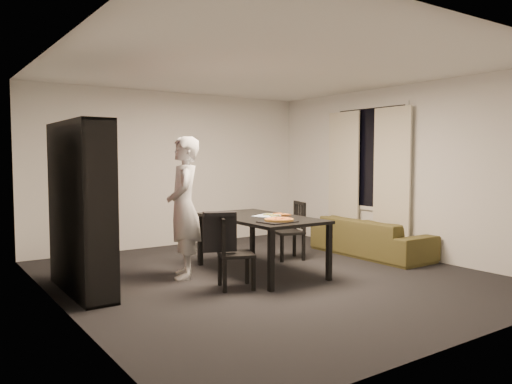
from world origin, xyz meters
TOP-DOWN VIEW (x-y plane):
  - room at (0.00, 0.00)m, footprint 5.01×5.51m
  - window_pane at (2.48, 0.60)m, footprint 0.02×1.40m
  - window_frame at (2.48, 0.60)m, footprint 0.03×1.52m
  - curtain_left at (2.40, 0.08)m, footprint 0.03×0.70m
  - curtain_right at (2.40, 1.12)m, footprint 0.03×0.70m
  - bookshelf at (-2.16, 0.60)m, footprint 0.35×1.50m
  - dining_table at (0.04, 0.23)m, footprint 0.98×1.76m
  - chair_left at (-0.72, -0.23)m, footprint 0.49×0.49m
  - chair_right at (0.93, 0.66)m, footprint 0.49×0.49m
  - draped_jacket at (-0.83, -0.19)m, footprint 0.40×0.28m
  - person at (-0.91, 0.56)m, footprint 0.65×0.76m
  - baking_tray at (-0.12, -0.35)m, footprint 0.44×0.37m
  - pepperoni_pizza at (-0.08, -0.32)m, footprint 0.35×0.35m
  - kitchen_towel at (0.17, 0.23)m, footprint 0.49×0.43m
  - pizza_slices at (0.27, 0.20)m, footprint 0.46×0.43m
  - sofa at (2.08, 0.19)m, footprint 0.76×1.95m

SIDE VIEW (x-z plane):
  - sofa at x=2.08m, z-range 0.00..0.57m
  - chair_left at x=-0.72m, z-range 0.06..0.88m
  - chair_right at x=0.93m, z-range 0.06..0.91m
  - dining_table at x=0.04m, z-range 0.30..1.04m
  - draped_jacket at x=-0.83m, z-range 0.45..0.91m
  - kitchen_towel at x=0.17m, z-range 0.73..0.74m
  - baking_tray at x=-0.12m, z-range 0.73..0.75m
  - pizza_slices at x=0.27m, z-range 0.74..0.76m
  - pepperoni_pizza at x=-0.08m, z-range 0.75..0.78m
  - person at x=-0.91m, z-range 0.00..1.76m
  - bookshelf at x=-2.16m, z-range 0.00..1.90m
  - curtain_left at x=2.40m, z-range 0.02..2.27m
  - curtain_right at x=2.40m, z-range 0.02..2.27m
  - room at x=0.00m, z-range 0.00..2.60m
  - window_pane at x=2.48m, z-range 0.70..2.30m
  - window_frame at x=2.48m, z-range 0.64..2.36m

